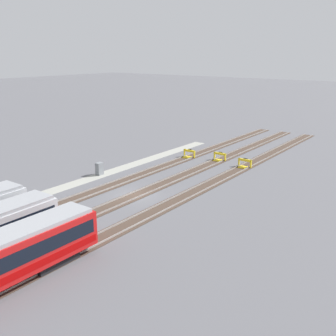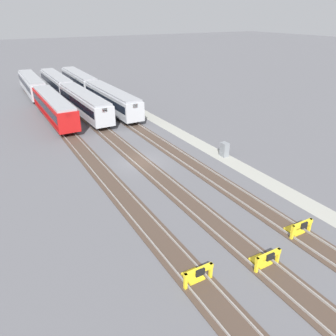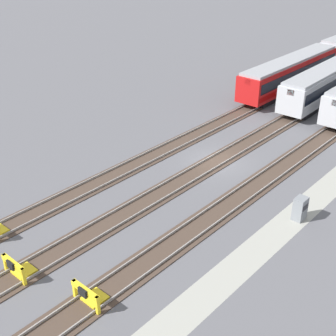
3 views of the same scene
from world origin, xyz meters
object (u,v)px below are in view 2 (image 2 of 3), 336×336
Objects in this scene: subway_car_front_row_right_inner at (112,100)px; bumper_stop_nearest_track at (298,228)px; subway_car_front_row_leftmost at (32,85)px; bumper_stop_middle_track at (196,274)px; bumper_stop_near_inner_track at (265,259)px; subway_car_front_row_left_inner at (79,81)px; subway_car_front_row_centre at (84,103)px; subway_car_back_row_leftmost at (54,107)px; electrical_cabinet at (224,149)px; subway_car_front_row_rightmost at (57,83)px.

subway_car_front_row_right_inner reaches higher than bumper_stop_nearest_track.
bumper_stop_middle_track is at bearing 179.99° from subway_car_front_row_leftmost.
bumper_stop_near_inner_track and bumper_stop_middle_track have the same top height.
subway_car_front_row_left_inner and subway_car_front_row_centre have the same top height.
subway_car_front_row_right_inner reaches higher than bumper_stop_near_inner_track.
subway_car_front_row_left_inner and subway_car_back_row_leftmost have the same top height.
electrical_cabinet is at bearing -159.11° from subway_car_front_row_centre.
bumper_stop_middle_track is (-37.64, 4.60, -1.53)m from subway_car_front_row_centre.
electrical_cabinet reaches higher than bumper_stop_middle_track.
subway_car_front_row_left_inner reaches higher than bumper_stop_near_inner_track.
subway_car_front_row_left_inner is at bearing -0.02° from subway_car_front_row_right_inner.
bumper_stop_near_inner_track is at bearing -102.99° from bumper_stop_middle_track.
subway_car_front_row_rightmost reaches higher than bumper_stop_middle_track.
subway_car_front_row_left_inner is 11.27× the size of electrical_cabinet.
subway_car_front_row_right_inner is 9.01× the size of bumper_stop_nearest_track.
subway_car_front_row_centre reaches higher than bumper_stop_nearest_track.
subway_car_front_row_leftmost and subway_car_back_row_leftmost have the same top height.
bumper_stop_near_inner_track is at bearing 179.99° from subway_car_front_row_rightmost.
subway_car_front_row_leftmost is 9.02× the size of bumper_stop_nearest_track.
bumper_stop_middle_track is at bearing 91.13° from bumper_stop_nearest_track.
subway_car_front_row_rightmost is 19.26m from subway_car_back_row_leftmost.
subway_car_front_row_leftmost is 1.00× the size of subway_car_back_row_leftmost.
subway_car_back_row_leftmost is 8.99× the size of bumper_stop_near_inner_track.
subway_car_front_row_centre and subway_car_front_row_rightmost have the same top height.
subway_car_front_row_centre is 25.03m from electrical_cabinet.
bumper_stop_nearest_track is at bearing -173.12° from subway_car_front_row_centre.
subway_car_front_row_right_inner is 11.27× the size of electrical_cabinet.
subway_car_front_row_leftmost and subway_car_front_row_left_inner have the same top height.
subway_car_front_row_right_inner is at bearing -90.00° from subway_car_back_row_leftmost.
subway_car_front_row_rightmost is 9.00× the size of bumper_stop_nearest_track.
subway_car_front_row_left_inner is 4.51m from subway_car_front_row_rightmost.
subway_car_front_row_leftmost is at bearing 9.15° from bumper_stop_nearest_track.
bumper_stop_middle_track is (-0.18, 9.12, 0.00)m from bumper_stop_nearest_track.
bumper_stop_middle_track is (-56.33, 9.09, -1.53)m from subway_car_front_row_left_inner.
subway_car_front_row_leftmost is at bearing -0.03° from subway_car_back_row_leftmost.
subway_car_front_row_centre is 1.00× the size of subway_car_front_row_rightmost.
subway_car_front_row_rightmost is (0.02, 4.51, 0.00)m from subway_car_front_row_left_inner.
subway_car_front_row_leftmost is 9.02× the size of bumper_stop_near_inner_track.
subway_car_back_row_leftmost is 11.25× the size of electrical_cabinet.
subway_car_front_row_right_inner is at bearing 179.98° from subway_car_front_row_left_inner.
subway_car_front_row_rightmost is at bearing -13.74° from subway_car_back_row_leftmost.
subway_car_back_row_leftmost is (-0.00, 4.60, 0.00)m from subway_car_front_row_centre.
subway_car_front_row_leftmost is at bearing 4.50° from bumper_stop_near_inner_track.
subway_car_front_row_rightmost is 9.00× the size of bumper_stop_near_inner_track.
subway_car_front_row_rightmost is 57.42m from bumper_stop_near_inner_track.
bumper_stop_middle_track is 1.25× the size of electrical_cabinet.
bumper_stop_middle_track is at bearing 180.00° from subway_car_back_row_leftmost.
subway_car_front_row_left_inner is 1.00× the size of subway_car_back_row_leftmost.
subway_car_front_row_right_inner is (-18.69, 0.01, 0.00)m from subway_car_front_row_left_inner.
subway_car_front_row_centre is at bearing -90.00° from subway_car_back_row_leftmost.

